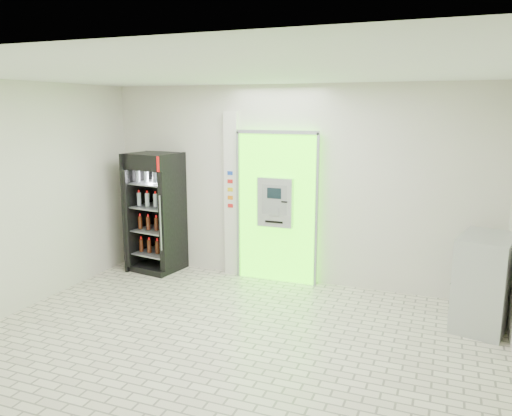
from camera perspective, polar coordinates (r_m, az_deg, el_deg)
The scene contains 6 objects.
ground at distance 5.81m, azimuth -3.68°, elevation -15.80°, with size 6.00×6.00×0.00m, color beige.
room_shell at distance 5.24m, azimuth -3.94°, elevation 2.44°, with size 6.00×6.00×6.00m.
atm_assembly at distance 7.63m, azimuth 2.46°, elevation 0.18°, with size 1.30×0.24×2.33m.
pillar at distance 7.92m, azimuth -2.80°, elevation 1.54°, with size 0.22×0.11×2.60m.
beverage_cooler at distance 8.34m, azimuth -11.38°, elevation -0.75°, with size 0.83×0.78×1.94m.
steel_cabinet at distance 6.72m, azimuth 24.59°, elevation -7.70°, with size 0.77×0.98×1.15m.
Camera 1 is at (2.20, -4.68, 2.66)m, focal length 35.00 mm.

